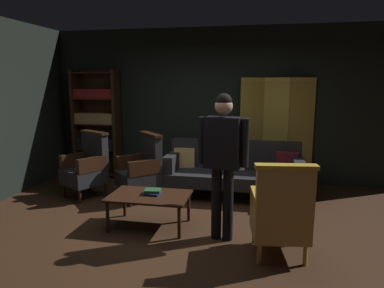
{
  "coord_description": "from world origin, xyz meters",
  "views": [
    {
      "loc": [
        0.96,
        -4.01,
        1.82
      ],
      "look_at": [
        0.0,
        0.8,
        0.95
      ],
      "focal_mm": 32.67,
      "sensor_mm": 36.0,
      "label": 1
    }
  ],
  "objects_px": {
    "folding_screen": "(276,130)",
    "book_navy_cloth": "(153,193)",
    "coffee_table": "(149,198)",
    "velvet_couch": "(234,169)",
    "bookshelf": "(97,122)",
    "armchair_gilt_accent": "(281,213)",
    "armchair_wing_right": "(142,169)",
    "standing_figure": "(223,153)",
    "book_green_cloth": "(153,191)",
    "armchair_wing_left": "(87,166)"
  },
  "relations": [
    {
      "from": "folding_screen",
      "to": "book_navy_cloth",
      "type": "xyz_separation_m",
      "value": [
        -1.58,
        -2.23,
        -0.55
      ]
    },
    {
      "from": "folding_screen",
      "to": "coffee_table",
      "type": "height_order",
      "value": "folding_screen"
    },
    {
      "from": "folding_screen",
      "to": "velvet_couch",
      "type": "relative_size",
      "value": 0.9
    },
    {
      "from": "bookshelf",
      "to": "book_navy_cloth",
      "type": "bearing_deg",
      "value": -50.06
    },
    {
      "from": "armchair_gilt_accent",
      "to": "armchair_wing_right",
      "type": "bearing_deg",
      "value": 143.86
    },
    {
      "from": "velvet_couch",
      "to": "standing_figure",
      "type": "height_order",
      "value": "standing_figure"
    },
    {
      "from": "armchair_wing_right",
      "to": "book_green_cloth",
      "type": "relative_size",
      "value": 5.19
    },
    {
      "from": "folding_screen",
      "to": "coffee_table",
      "type": "relative_size",
      "value": 1.9
    },
    {
      "from": "book_green_cloth",
      "to": "velvet_couch",
      "type": "bearing_deg",
      "value": 56.85
    },
    {
      "from": "velvet_couch",
      "to": "coffee_table",
      "type": "xyz_separation_m",
      "value": [
        -0.94,
        -1.43,
        -0.08
      ]
    },
    {
      "from": "coffee_table",
      "to": "armchair_wing_left",
      "type": "relative_size",
      "value": 0.96
    },
    {
      "from": "book_green_cloth",
      "to": "armchair_gilt_accent",
      "type": "bearing_deg",
      "value": -18.71
    },
    {
      "from": "armchair_wing_left",
      "to": "book_green_cloth",
      "type": "relative_size",
      "value": 5.19
    },
    {
      "from": "bookshelf",
      "to": "velvet_couch",
      "type": "height_order",
      "value": "bookshelf"
    },
    {
      "from": "velvet_couch",
      "to": "armchair_gilt_accent",
      "type": "height_order",
      "value": "armchair_gilt_accent"
    },
    {
      "from": "standing_figure",
      "to": "book_green_cloth",
      "type": "bearing_deg",
      "value": 167.23
    },
    {
      "from": "armchair_wing_right",
      "to": "coffee_table",
      "type": "bearing_deg",
      "value": -65.75
    },
    {
      "from": "book_navy_cloth",
      "to": "armchair_wing_left",
      "type": "bearing_deg",
      "value": 146.03
    },
    {
      "from": "armchair_wing_right",
      "to": "standing_figure",
      "type": "relative_size",
      "value": 0.61
    },
    {
      "from": "standing_figure",
      "to": "folding_screen",
      "type": "bearing_deg",
      "value": 74.62
    },
    {
      "from": "book_navy_cloth",
      "to": "folding_screen",
      "type": "bearing_deg",
      "value": 54.68
    },
    {
      "from": "armchair_wing_right",
      "to": "book_navy_cloth",
      "type": "distance_m",
      "value": 1.07
    },
    {
      "from": "velvet_couch",
      "to": "armchair_wing_left",
      "type": "relative_size",
      "value": 2.04
    },
    {
      "from": "bookshelf",
      "to": "folding_screen",
      "type": "bearing_deg",
      "value": 1.54
    },
    {
      "from": "standing_figure",
      "to": "book_navy_cloth",
      "type": "bearing_deg",
      "value": 167.23
    },
    {
      "from": "bookshelf",
      "to": "book_navy_cloth",
      "type": "xyz_separation_m",
      "value": [
        1.79,
        -2.14,
        -0.62
      ]
    },
    {
      "from": "bookshelf",
      "to": "book_green_cloth",
      "type": "distance_m",
      "value": 2.85
    },
    {
      "from": "coffee_table",
      "to": "book_navy_cloth",
      "type": "relative_size",
      "value": 5.04
    },
    {
      "from": "coffee_table",
      "to": "book_navy_cloth",
      "type": "bearing_deg",
      "value": 47.39
    },
    {
      "from": "velvet_couch",
      "to": "standing_figure",
      "type": "distance_m",
      "value": 1.7
    },
    {
      "from": "velvet_couch",
      "to": "armchair_gilt_accent",
      "type": "relative_size",
      "value": 2.04
    },
    {
      "from": "folding_screen",
      "to": "velvet_couch",
      "type": "bearing_deg",
      "value": -128.72
    },
    {
      "from": "velvet_couch",
      "to": "book_navy_cloth",
      "type": "height_order",
      "value": "velvet_couch"
    },
    {
      "from": "book_navy_cloth",
      "to": "coffee_table",
      "type": "bearing_deg",
      "value": -132.61
    },
    {
      "from": "book_navy_cloth",
      "to": "armchair_wing_right",
      "type": "bearing_deg",
      "value": 116.59
    },
    {
      "from": "armchair_wing_left",
      "to": "book_navy_cloth",
      "type": "distance_m",
      "value": 1.68
    },
    {
      "from": "velvet_couch",
      "to": "armchair_gilt_accent",
      "type": "distance_m",
      "value": 2.03
    },
    {
      "from": "armchair_gilt_accent",
      "to": "book_green_cloth",
      "type": "xyz_separation_m",
      "value": [
        -1.55,
        0.53,
        -0.02
      ]
    },
    {
      "from": "armchair_wing_right",
      "to": "standing_figure",
      "type": "xyz_separation_m",
      "value": [
        1.39,
        -1.16,
        0.54
      ]
    },
    {
      "from": "velvet_couch",
      "to": "standing_figure",
      "type": "xyz_separation_m",
      "value": [
        -0.0,
        -1.6,
        0.57
      ]
    },
    {
      "from": "folding_screen",
      "to": "armchair_gilt_accent",
      "type": "height_order",
      "value": "folding_screen"
    },
    {
      "from": "velvet_couch",
      "to": "armchair_wing_left",
      "type": "xyz_separation_m",
      "value": [
        -2.31,
        -0.45,
        0.04
      ]
    },
    {
      "from": "coffee_table",
      "to": "armchair_gilt_accent",
      "type": "xyz_separation_m",
      "value": [
        1.58,
        -0.49,
        0.12
      ]
    },
    {
      "from": "folding_screen",
      "to": "coffee_table",
      "type": "distance_m",
      "value": 2.84
    },
    {
      "from": "velvet_couch",
      "to": "coffee_table",
      "type": "relative_size",
      "value": 2.12
    },
    {
      "from": "coffee_table",
      "to": "bookshelf",
      "type": "bearing_deg",
      "value": 128.97
    },
    {
      "from": "velvet_couch",
      "to": "book_navy_cloth",
      "type": "relative_size",
      "value": 10.69
    },
    {
      "from": "standing_figure",
      "to": "armchair_wing_right",
      "type": "bearing_deg",
      "value": 140.02
    },
    {
      "from": "armchair_wing_left",
      "to": "book_green_cloth",
      "type": "xyz_separation_m",
      "value": [
        1.4,
        -0.94,
        -0.02
      ]
    },
    {
      "from": "armchair_wing_right",
      "to": "armchair_wing_left",
      "type": "bearing_deg",
      "value": -178.92
    }
  ]
}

